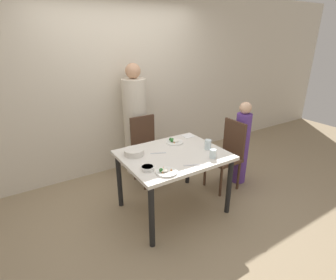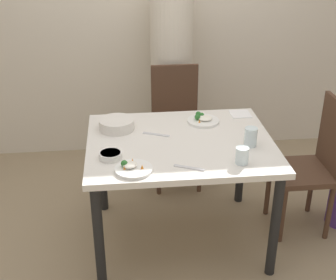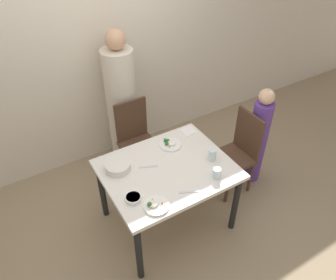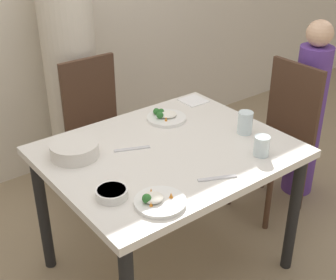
# 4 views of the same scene
# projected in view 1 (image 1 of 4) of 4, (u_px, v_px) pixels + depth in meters

# --- Properties ---
(ground_plane) EXTENTS (10.00, 10.00, 0.00)m
(ground_plane) POSITION_uv_depth(u_px,v_px,m) (173.00, 208.00, 3.32)
(ground_plane) COLOR #998466
(wall_back) EXTENTS (10.00, 0.06, 2.70)m
(wall_back) POSITION_uv_depth(u_px,v_px,m) (121.00, 84.00, 3.95)
(wall_back) COLOR beige
(wall_back) RESTS_ON ground_plane
(dining_table) EXTENTS (1.18, 0.95, 0.76)m
(dining_table) POSITION_uv_depth(u_px,v_px,m) (173.00, 161.00, 3.07)
(dining_table) COLOR silver
(dining_table) RESTS_ON ground_plane
(chair_adult_spot) EXTENTS (0.40, 0.40, 0.97)m
(chair_adult_spot) POSITION_uv_depth(u_px,v_px,m) (147.00, 148.00, 3.81)
(chair_adult_spot) COLOR #4C3323
(chair_adult_spot) RESTS_ON ground_plane
(chair_child_spot) EXTENTS (0.40, 0.40, 0.97)m
(chair_child_spot) POSITION_uv_depth(u_px,v_px,m) (227.00, 153.00, 3.63)
(chair_child_spot) COLOR #4C3323
(chair_child_spot) RESTS_ON ground_plane
(person_adult) EXTENTS (0.35, 0.35, 1.68)m
(person_adult) POSITION_uv_depth(u_px,v_px,m) (136.00, 125.00, 3.98)
(person_adult) COLOR beige
(person_adult) RESTS_ON ground_plane
(person_child) EXTENTS (0.21, 0.21, 1.21)m
(person_child) POSITION_uv_depth(u_px,v_px,m) (241.00, 145.00, 3.75)
(person_child) COLOR #5B3893
(person_child) RESTS_ON ground_plane
(bowl_curry) EXTENTS (0.23, 0.23, 0.07)m
(bowl_curry) POSITION_uv_depth(u_px,v_px,m) (134.00, 152.00, 3.00)
(bowl_curry) COLOR silver
(bowl_curry) RESTS_ON dining_table
(plate_rice_adult) EXTENTS (0.21, 0.21, 0.06)m
(plate_rice_adult) POSITION_uv_depth(u_px,v_px,m) (166.00, 172.00, 2.61)
(plate_rice_adult) COLOR white
(plate_rice_adult) RESTS_ON dining_table
(plate_rice_child) EXTENTS (0.22, 0.22, 0.06)m
(plate_rice_child) POSITION_uv_depth(u_px,v_px,m) (174.00, 142.00, 3.34)
(plate_rice_child) COLOR white
(plate_rice_child) RESTS_ON dining_table
(bowl_rice_small) EXTENTS (0.14, 0.14, 0.04)m
(bowl_rice_small) POSITION_uv_depth(u_px,v_px,m) (147.00, 168.00, 2.67)
(bowl_rice_small) COLOR white
(bowl_rice_small) RESTS_ON dining_table
(glass_water_tall) EXTENTS (0.08, 0.08, 0.10)m
(glass_water_tall) POSITION_uv_depth(u_px,v_px,m) (213.00, 154.00, 2.92)
(glass_water_tall) COLOR silver
(glass_water_tall) RESTS_ON dining_table
(glass_water_short) EXTENTS (0.08, 0.08, 0.12)m
(glass_water_short) POSITION_uv_depth(u_px,v_px,m) (208.00, 145.00, 3.14)
(glass_water_short) COLOR silver
(glass_water_short) RESTS_ON dining_table
(napkin_folded) EXTENTS (0.14, 0.14, 0.01)m
(napkin_folded) POSITION_uv_depth(u_px,v_px,m) (188.00, 136.00, 3.57)
(napkin_folded) COLOR white
(napkin_folded) RESTS_ON dining_table
(fork_steel) EXTENTS (0.17, 0.09, 0.01)m
(fork_steel) POSITION_uv_depth(u_px,v_px,m) (158.00, 153.00, 3.05)
(fork_steel) COLOR silver
(fork_steel) RESTS_ON dining_table
(spoon_steel) EXTENTS (0.17, 0.09, 0.01)m
(spoon_steel) POSITION_uv_depth(u_px,v_px,m) (192.00, 165.00, 2.77)
(spoon_steel) COLOR silver
(spoon_steel) RESTS_ON dining_table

